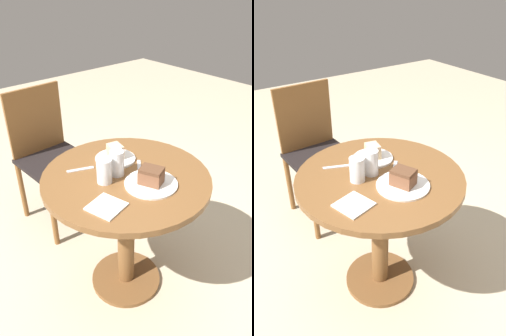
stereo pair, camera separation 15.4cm
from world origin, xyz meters
TOP-DOWN VIEW (x-y plane):
  - ground_plane at (0.00, 0.00)m, footprint 8.00×8.00m
  - table at (0.00, 0.00)m, footprint 0.81×0.81m
  - chair at (0.03, 0.81)m, footprint 0.44×0.46m
  - plate_near at (0.03, -0.14)m, footprint 0.24×0.24m
  - plate_far at (0.06, 0.15)m, footprint 0.21×0.21m
  - cake_slice_near at (0.03, -0.14)m, footprint 0.11×0.13m
  - cake_slice_far at (0.06, 0.15)m, footprint 0.08×0.09m
  - glass_lemonade at (-0.11, 0.02)m, footprint 0.07×0.07m
  - glass_water at (-0.03, 0.03)m, footprint 0.07×0.07m
  - napkin_stack at (-0.22, -0.13)m, footprint 0.16×0.16m
  - fork at (0.09, 0.00)m, footprint 0.12×0.13m
  - spoon at (-0.14, 0.18)m, footprint 0.13×0.07m

SIDE VIEW (x-z plane):
  - ground_plane at x=0.00m, z-range 0.00..0.00m
  - chair at x=0.03m, z-range 0.03..0.96m
  - table at x=0.00m, z-range 0.19..0.92m
  - fork at x=0.09m, z-range 0.73..0.74m
  - spoon at x=-0.14m, z-range 0.73..0.74m
  - napkin_stack at x=-0.22m, z-range 0.73..0.74m
  - plate_near at x=0.03m, z-range 0.73..0.74m
  - plate_far at x=0.06m, z-range 0.73..0.74m
  - cake_slice_far at x=0.06m, z-range 0.74..0.82m
  - cake_slice_near at x=0.03m, z-range 0.74..0.82m
  - glass_lemonade at x=-0.11m, z-range 0.73..0.85m
  - glass_water at x=-0.03m, z-range 0.73..0.85m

